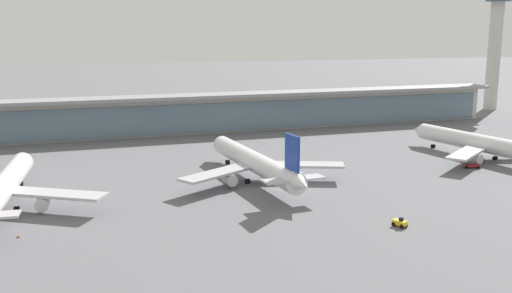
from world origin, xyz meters
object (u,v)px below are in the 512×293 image
Objects in this scene: airliner_left_stand at (2,189)px; airliner_centre_stand at (256,163)px; control_tower at (495,38)px; safety_cone_bravo at (18,236)px; airliner_right_stand at (485,144)px; service_truck_mid_apron_red at (471,165)px; service_truck_on_taxiway_yellow at (400,223)px.

airliner_centre_stand is at bearing 6.16° from airliner_left_stand.
control_tower is 94.15× the size of safety_cone_bravo.
airliner_centre_stand is at bearing -179.03° from airliner_right_stand.
airliner_centre_stand is 1.00× the size of airliner_right_stand.
airliner_left_stand is at bearing -173.84° from airliner_centre_stand.
control_tower reaches higher than airliner_centre_stand.
safety_cone_bravo is at bearing -168.45° from airliner_right_stand.
airliner_centre_stand and airliner_right_stand have the same top height.
control_tower reaches higher than airliner_right_stand.
airliner_right_stand is 8.72× the size of service_truck_mid_apron_red.
service_truck_on_taxiway_yellow is 0.05× the size of control_tower.
control_tower is at bearing 44.69° from service_truck_on_taxiway_yellow.
airliner_right_stand is at bearing 33.42° from service_truck_mid_apron_red.
service_truck_mid_apron_red is 122.55m from safety_cone_bravo.
service_truck_mid_apron_red is at bearing 0.29° from airliner_left_stand.
airliner_centre_stand is 0.91× the size of control_tower.
airliner_left_stand is 85.86m from service_truck_on_taxiway_yellow.
service_truck_on_taxiway_yellow is (-58.71, -45.01, -4.17)m from airliner_right_stand.
service_truck_mid_apron_red is 9.83× the size of safety_cone_bravo.
airliner_centre_stand is 189.18m from control_tower.
airliner_left_stand is 245.53m from control_tower.
service_truck_on_taxiway_yellow is at bearing -135.31° from control_tower.
airliner_right_stand is at bearing -131.15° from control_tower.
airliner_left_stand reaches higher than service_truck_on_taxiway_yellow.
airliner_right_stand is at bearing 3.31° from airliner_left_stand.
safety_cone_bravo is at bearing 166.13° from service_truck_on_taxiway_yellow.
control_tower reaches higher than service_truck_mid_apron_red.
safety_cone_bravo is at bearing -155.73° from airliner_centre_stand.
airliner_centre_stand is (61.08, 6.59, 0.00)m from airliner_left_stand.
airliner_centre_stand is at bearing 24.27° from safety_cone_bravo.
service_truck_mid_apron_red is 144.92m from control_tower.
control_tower is at bearing 47.43° from service_truck_mid_apron_red.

